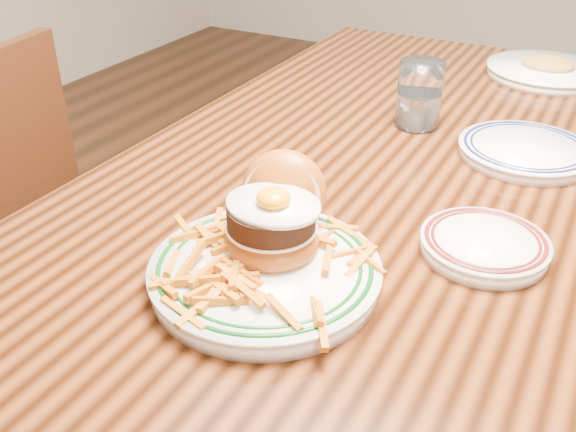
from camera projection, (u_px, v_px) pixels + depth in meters
The scene contains 7 objects.
floor at pixel (357, 426), 1.59m from camera, with size 6.00×6.00×0.00m, color black.
table at pixel (375, 193), 1.25m from camera, with size 0.85×1.60×0.75m.
main_plate at pixel (268, 251), 0.85m from camera, with size 0.31×0.33×0.15m.
side_plate at pixel (485, 244), 0.91m from camera, with size 0.18×0.18×0.03m.
rear_plate at pixel (526, 150), 1.18m from camera, with size 0.24×0.24×0.03m.
water_glass at pixel (419, 98), 1.29m from camera, with size 0.09×0.09×0.13m.
far_plate at pixel (547, 71), 1.57m from camera, with size 0.29×0.29×0.05m.
Camera 1 is at (0.37, -1.05, 1.27)m, focal length 40.00 mm.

